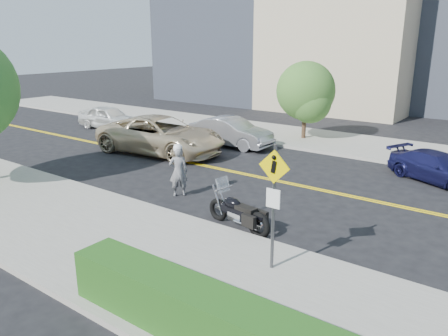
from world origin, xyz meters
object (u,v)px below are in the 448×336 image
Objects in this scene: pedestrian_sign at (274,196)px; motorcyclist at (178,170)px; parked_car_blue at (438,168)px; parked_car_silver at (231,132)px; parked_car_white at (109,117)px; suv at (161,135)px; motorcycle at (238,205)px.

pedestrian_sign reaches higher than motorcyclist.
parked_car_silver is at bearing 113.41° from parked_car_blue.
pedestrian_sign is 0.66× the size of parked_car_silver.
pedestrian_sign reaches higher than parked_car_white.
parked_car_silver reaches higher than parked_car_white.
pedestrian_sign is at bearing -140.32° from parked_car_silver.
parked_car_blue is (11.89, 3.05, -0.32)m from suv.
motorcyclist is 13.52m from parked_car_white.
pedestrian_sign reaches higher than parked_car_blue.
suv is at bearing 146.14° from pedestrian_sign.
motorcycle reaches higher than parked_car_blue.
suv is at bearing 157.08° from motorcycle.
pedestrian_sign is 1.29× the size of motorcycle.
pedestrian_sign is at bearing -123.74° from parked_car_white.
pedestrian_sign is 1.57× the size of motorcyclist.
suv reaches higher than parked_car_white.
pedestrian_sign is 3.00m from motorcycle.
parked_car_white is at bearing 94.63° from parked_car_silver.
motorcycle is at bearing 118.22° from motorcyclist.
motorcyclist is 0.29× the size of suv.
suv is (-4.82, 4.10, -0.05)m from motorcyclist.
suv is at bearing 149.76° from parked_car_silver.
pedestrian_sign reaches higher than motorcycle.
motorcyclist reaches higher than parked_car_white.
suv is 1.55× the size of parked_car_white.
motorcycle is 0.58× the size of parked_car_blue.
parked_car_blue is (9.99, -0.18, -0.17)m from parked_car_silver.
pedestrian_sign is 12.34m from suv.
suv is 1.43× the size of parked_car_silver.
parked_car_white is at bearing 116.00° from parked_car_blue.
parked_car_silver is at bearing 129.54° from pedestrian_sign.
parked_car_blue is at bearing 74.60° from motorcycle.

